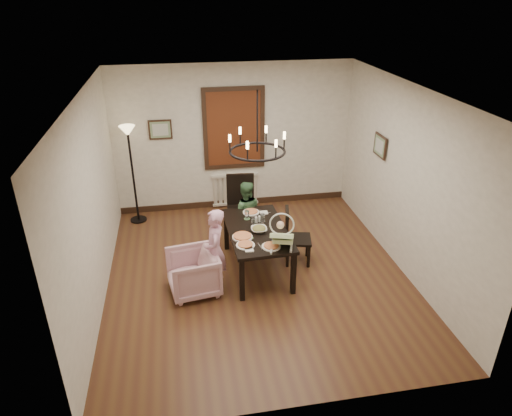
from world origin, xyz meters
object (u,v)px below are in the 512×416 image
object	(u,v)px
chair_right	(298,236)
elderly_woman	(215,257)
drinking_glass	(253,222)
dining_table	(257,234)
seated_man	(245,218)
chair_far	(241,207)
baby_bouncer	(282,235)
floor_lamp	(133,176)
armchair	(193,273)

from	to	relation	value
chair_right	elderly_woman	bearing A→B (deg)	121.30
drinking_glass	chair_right	bearing A→B (deg)	0.75
dining_table	seated_man	xyz separation A→B (m)	(-0.05, 0.86, -0.17)
elderly_woman	seated_man	world-z (taller)	elderly_woman
elderly_woman	drinking_glass	distance (m)	0.83
dining_table	elderly_woman	world-z (taller)	elderly_woman
chair_right	chair_far	bearing A→B (deg)	48.34
chair_far	chair_right	distance (m)	1.28
elderly_woman	baby_bouncer	xyz separation A→B (m)	(0.94, -0.16, 0.36)
chair_far	baby_bouncer	bearing A→B (deg)	-73.65
elderly_woman	seated_man	size ratio (longest dim) A/B	1.12
dining_table	drinking_glass	bearing A→B (deg)	110.76
chair_far	chair_right	size ratio (longest dim) A/B	1.18
baby_bouncer	chair_right	bearing A→B (deg)	73.38
dining_table	drinking_glass	distance (m)	0.18
chair_right	floor_lamp	xyz separation A→B (m)	(-2.60, 1.90, 0.44)
baby_bouncer	floor_lamp	bearing A→B (deg)	147.45
dining_table	chair_far	world-z (taller)	chair_far
armchair	seated_man	size ratio (longest dim) A/B	0.75
chair_far	elderly_woman	size ratio (longest dim) A/B	1.04
floor_lamp	drinking_glass	bearing A→B (deg)	-45.44
armchair	floor_lamp	world-z (taller)	floor_lamp
chair_far	dining_table	bearing A→B (deg)	-81.37
seated_man	floor_lamp	world-z (taller)	floor_lamp
chair_right	drinking_glass	distance (m)	0.79
armchair	floor_lamp	distance (m)	2.64
chair_right	floor_lamp	world-z (taller)	floor_lamp
chair_far	seated_man	distance (m)	0.29
chair_right	seated_man	xyz separation A→B (m)	(-0.73, 0.75, 0.01)
chair_right	floor_lamp	distance (m)	3.25
baby_bouncer	drinking_glass	bearing A→B (deg)	132.83
chair_far	armchair	bearing A→B (deg)	-116.40
drinking_glass	floor_lamp	size ratio (longest dim) A/B	0.07
armchair	floor_lamp	xyz separation A→B (m)	(-0.92, 2.41, 0.58)
elderly_woman	floor_lamp	distance (m)	2.71
dining_table	seated_man	distance (m)	0.88
elderly_woman	chair_right	bearing A→B (deg)	115.21
armchair	elderly_woman	size ratio (longest dim) A/B	0.67
chair_right	seated_man	size ratio (longest dim) A/B	0.99
chair_far	elderly_woman	xyz separation A→B (m)	(-0.60, -1.50, -0.02)
chair_far	floor_lamp	distance (m)	2.07
baby_bouncer	dining_table	bearing A→B (deg)	133.47
chair_right	armchair	size ratio (longest dim) A/B	1.31
dining_table	chair_far	bearing A→B (deg)	91.78
armchair	elderly_woman	xyz separation A→B (m)	(0.33, 0.03, 0.20)
elderly_woman	baby_bouncer	world-z (taller)	baby_bouncer
dining_table	floor_lamp	xyz separation A→B (m)	(-1.92, 2.01, 0.26)
baby_bouncer	drinking_glass	xyz separation A→B (m)	(-0.31, 0.62, -0.11)
elderly_woman	seated_man	distance (m)	1.38
elderly_woman	drinking_glass	bearing A→B (deg)	132.27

